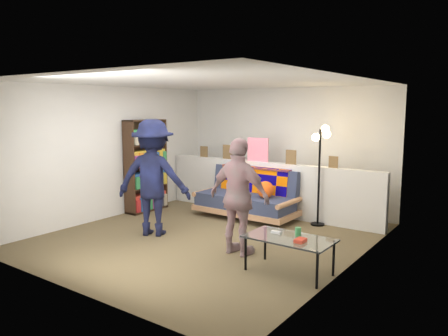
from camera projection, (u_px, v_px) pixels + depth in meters
name	position (u px, v px, depth m)	size (l,w,h in m)	color
ground	(209.00, 237.00, 6.89)	(5.00, 5.00, 0.00)	brown
room_shell	(227.00, 129.00, 7.03)	(4.60, 5.05, 2.45)	silver
half_wall_ledge	(267.00, 188.00, 8.26)	(4.45, 0.15, 1.00)	silver
ledge_decor	(257.00, 152.00, 8.28)	(2.97, 0.02, 0.45)	brown
futon_sofa	(248.00, 197.00, 8.04)	(1.90, 0.94, 0.81)	tan
bookshelf	(146.00, 169.00, 8.52)	(0.30, 0.89, 1.78)	black
coffee_table	(290.00, 240.00, 5.34)	(1.08, 0.60, 0.56)	black
floor_lamp	(321.00, 155.00, 7.41)	(0.38, 0.32, 1.73)	black
person_left	(153.00, 178.00, 6.90)	(1.19, 0.68, 1.84)	black
person_right	(239.00, 197.00, 5.97)	(0.95, 0.40, 1.62)	#C8818A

